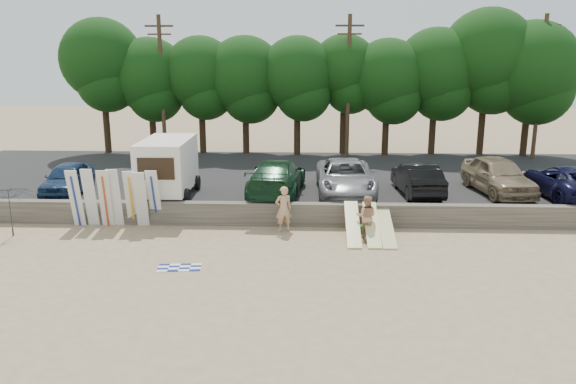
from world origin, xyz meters
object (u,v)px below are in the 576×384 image
Objects in this scene: car_0 at (68,178)px; car_4 at (498,175)px; car_2 at (345,177)px; beachgoer_b at (366,216)px; car_5 at (566,182)px; cooler at (363,229)px; box_trailer at (167,165)px; beachgoer_a at (284,209)px; car_3 at (417,179)px; beach_umbrella at (9,212)px; car_1 at (277,177)px.

car_4 is (20.77, 0.85, 0.15)m from car_0.
beachgoer_b is (0.60, -4.54, -0.64)m from car_2.
beachgoer_b is at bearing 21.17° from car_5.
cooler is (13.94, -3.48, -1.28)m from car_0.
cooler is at bearing 18.23° from car_5.
cooler is (-6.83, -4.34, -1.42)m from car_4.
beachgoer_b is at bearing -23.40° from box_trailer.
beachgoer_b reaches higher than cooler.
car_0 is at bearing -37.99° from beachgoer_a.
car_4 is 13.63× the size of cooler.
beachgoer_a is at bearing 13.02° from car_5.
car_5 is at bearing 22.07° from cooler.
car_3 reaches higher than beach_umbrella.
car_2 is at bearing 19.99° from beach_umbrella.
beachgoer_b is at bearing 149.54° from beachgoer_a.
car_1 reaches higher than beach_umbrella.
beachgoer_b is at bearing 137.29° from car_1.
car_1 is at bearing 137.33° from cooler.
car_5 is at bearing -175.14° from car_1.
beachgoer_b is at bearing 2.04° from beach_umbrella.
car_1 is 3.31m from car_2.
car_5 is 13.62m from beachgoer_a.
car_5 is 2.76× the size of beachgoer_a.
car_0 is at bearing -178.91° from car_2.
beachgoer_a is at bearing 102.67° from car_1.
box_trailer is 11.45× the size of cooler.
car_2 is 2.97× the size of beachgoer_a.
car_2 is at bearing -71.14° from beachgoer_b.
car_2 is 4.85m from beachgoer_a.
box_trailer is 9.68m from cooler.
car_3 is 0.86× the size of car_5.
box_trailer is 11.88m from car_3.
car_1 is 5.81m from beachgoer_b.
beach_umbrella is at bearing -172.74° from car_4.
box_trailer is 0.75× the size of car_1.
car_1 reaches higher than beachgoer_a.
box_trailer reaches higher than beach_umbrella.
beach_umbrella is at bearing -161.05° from car_2.
car_4 is (10.66, 0.63, 0.04)m from car_1.
beachgoer_a is at bearing -29.75° from box_trailer.
cooler is (3.83, -3.70, -1.38)m from car_1.
car_5 is at bearing 11.16° from beach_umbrella.
beachgoer_a is at bearing 27.79° from car_3.
car_5 is (10.32, -0.28, -0.06)m from car_2.
car_5 reaches higher than cooler.
car_4 is 0.96× the size of car_5.
car_2 is (8.40, 0.88, -0.72)m from box_trailer.
beach_umbrella is (-24.23, -4.78, -0.41)m from car_5.
car_2 reaches higher than beachgoer_b.
cooler is at bearing 4.25° from beach_umbrella.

